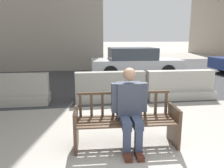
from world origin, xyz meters
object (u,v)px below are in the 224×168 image
at_px(seated_person, 130,107).
at_px(car_sedan_mid, 134,62).
at_px(jersey_barrier_centre, 110,89).
at_px(jersey_barrier_right, 180,87).
at_px(jersey_barrier_left, 11,92).
at_px(street_bench, 126,123).

xyz_separation_m(seated_person, car_sedan_mid, (1.79, 6.57, -0.01)).
xyz_separation_m(jersey_barrier_centre, jersey_barrier_right, (2.10, -0.07, 0.00)).
bearing_deg(jersey_barrier_left, jersey_barrier_centre, -0.88).
height_order(jersey_barrier_centre, jersey_barrier_left, same).
bearing_deg(street_bench, jersey_barrier_right, 49.80).
xyz_separation_m(jersey_barrier_centre, car_sedan_mid, (1.70, 3.79, 0.34)).
relative_size(seated_person, jersey_barrier_right, 0.65).
xyz_separation_m(street_bench, seated_person, (0.05, -0.06, 0.29)).
bearing_deg(jersey_barrier_right, car_sedan_mid, 95.92).
height_order(jersey_barrier_centre, jersey_barrier_right, same).
distance_m(street_bench, jersey_barrier_centre, 2.73).
bearing_deg(jersey_barrier_right, street_bench, -130.20).
bearing_deg(jersey_barrier_centre, seated_person, -92.01).
xyz_separation_m(seated_person, jersey_barrier_right, (2.19, 2.71, -0.35)).
xyz_separation_m(seated_person, jersey_barrier_left, (-2.62, 2.82, -0.35)).
bearing_deg(jersey_barrier_centre, jersey_barrier_left, 179.12).
bearing_deg(street_bench, jersey_barrier_left, 132.97).
height_order(street_bench, jersey_barrier_centre, street_bench).
height_order(jersey_barrier_right, car_sedan_mid, car_sedan_mid).
bearing_deg(jersey_barrier_centre, car_sedan_mid, 65.89).
bearing_deg(car_sedan_mid, seated_person, -105.27).
xyz_separation_m(street_bench, jersey_barrier_left, (-2.57, 2.76, -0.06)).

